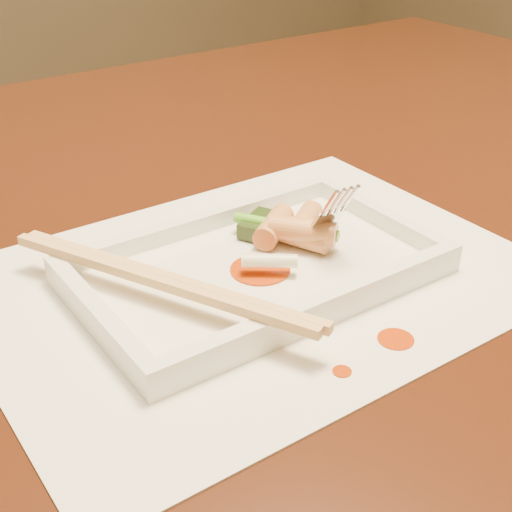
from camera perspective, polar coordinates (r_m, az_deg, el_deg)
table at (r=0.73m, az=-1.41°, el=-1.47°), size 1.40×0.90×0.75m
placemat at (r=0.53m, az=0.00°, el=-1.77°), size 0.40×0.30×0.00m
sauce_splatter_a at (r=0.47m, az=11.11°, el=-6.54°), size 0.02×0.02×0.00m
sauce_splatter_b at (r=0.44m, az=6.90°, el=-9.15°), size 0.01×0.01×0.00m
plate_base at (r=0.53m, az=0.00°, el=-1.32°), size 0.26×0.16×0.01m
plate_rim_far at (r=0.57m, az=-4.23°, el=2.76°), size 0.26×0.01×0.01m
plate_rim_near at (r=0.47m, az=5.18°, el=-4.01°), size 0.26×0.01×0.01m
plate_rim_left at (r=0.47m, az=-12.52°, el=-4.62°), size 0.01×0.14×0.01m
plate_rim_right at (r=0.59m, az=9.93°, el=3.17°), size 0.01×0.14×0.01m
veg_piece at (r=0.57m, az=0.59°, el=2.45°), size 0.05×0.04×0.01m
scallion_white at (r=0.51m, az=1.09°, el=-0.39°), size 0.04×0.03×0.01m
scallion_green at (r=0.55m, az=2.39°, el=2.36°), size 0.05×0.08×0.01m
chopstick_a at (r=0.48m, az=-8.08°, el=-2.02°), size 0.11×0.22×0.01m
chopstick_b at (r=0.48m, az=-7.24°, el=-1.73°), size 0.11×0.22×0.01m
fork at (r=0.54m, az=5.05°, el=8.78°), size 0.09×0.10×0.14m
sauce_blob_0 at (r=0.52m, az=0.34°, el=-1.09°), size 0.04×0.04×0.00m
rice_cake_0 at (r=0.56m, az=1.43°, el=2.35°), size 0.05×0.04×0.02m
rice_cake_1 at (r=0.57m, az=3.92°, el=2.78°), size 0.05×0.04×0.02m
rice_cake_2 at (r=0.54m, az=3.78°, el=2.04°), size 0.05×0.05×0.02m
rice_cake_3 at (r=0.55m, az=3.64°, el=1.67°), size 0.04×0.05×0.02m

